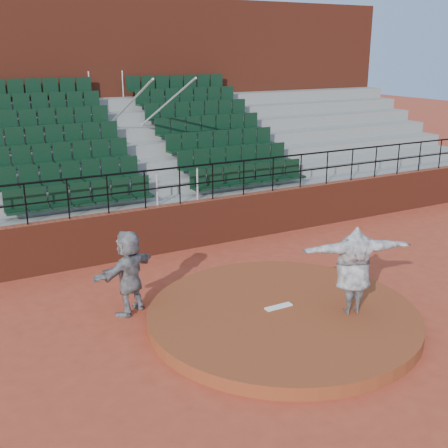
{
  "coord_description": "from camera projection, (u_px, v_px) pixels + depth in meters",
  "views": [
    {
      "loc": [
        -5.99,
        -8.52,
        5.31
      ],
      "look_at": [
        0.0,
        2.5,
        1.4
      ],
      "focal_mm": 45.0,
      "sensor_mm": 36.0,
      "label": 1
    }
  ],
  "objects": [
    {
      "name": "fielder",
      "position": [
        129.0,
        272.0,
        11.61
      ],
      "size": [
        1.72,
        1.29,
        1.81
      ],
      "primitive_type": "imported",
      "rotation": [
        0.0,
        0.0,
        3.66
      ],
      "color": "black",
      "rests_on": "ground"
    },
    {
      "name": "pitchers_mound",
      "position": [
        282.0,
        316.0,
        11.42
      ],
      "size": [
        5.5,
        5.5,
        0.25
      ],
      "primitive_type": "cylinder",
      "color": "brown",
      "rests_on": "ground"
    },
    {
      "name": "press_box_facade",
      "position": [
        95.0,
        99.0,
        20.97
      ],
      "size": [
        24.0,
        3.0,
        7.1
      ],
      "primitive_type": "cube",
      "color": "maroon",
      "rests_on": "ground"
    },
    {
      "name": "pitching_rubber",
      "position": [
        279.0,
        307.0,
        11.51
      ],
      "size": [
        0.6,
        0.15,
        0.03
      ],
      "primitive_type": "cube",
      "color": "white",
      "rests_on": "pitchers_mound"
    },
    {
      "name": "wall_railing",
      "position": [
        180.0,
        177.0,
        15.05
      ],
      "size": [
        24.04,
        0.05,
        1.03
      ],
      "color": "black",
      "rests_on": "boundary_wall"
    },
    {
      "name": "pitcher",
      "position": [
        354.0,
        270.0,
        11.06
      ],
      "size": [
        2.3,
        1.26,
        1.81
      ],
      "primitive_type": "imported",
      "rotation": [
        0.0,
        0.0,
        2.83
      ],
      "color": "black",
      "rests_on": "pitchers_mound"
    },
    {
      "name": "ground",
      "position": [
        282.0,
        321.0,
        11.46
      ],
      "size": [
        90.0,
        90.0,
        0.0
      ],
      "primitive_type": "plane",
      "color": "#AA3D26",
      "rests_on": "ground"
    },
    {
      "name": "boundary_wall",
      "position": [
        181.0,
        226.0,
        15.46
      ],
      "size": [
        24.0,
        0.3,
        1.3
      ],
      "primitive_type": "cube",
      "color": "maroon",
      "rests_on": "ground"
    },
    {
      "name": "seating_deck",
      "position": [
        134.0,
        173.0,
        18.28
      ],
      "size": [
        24.0,
        5.97,
        4.63
      ],
      "color": "gray",
      "rests_on": "ground"
    }
  ]
}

